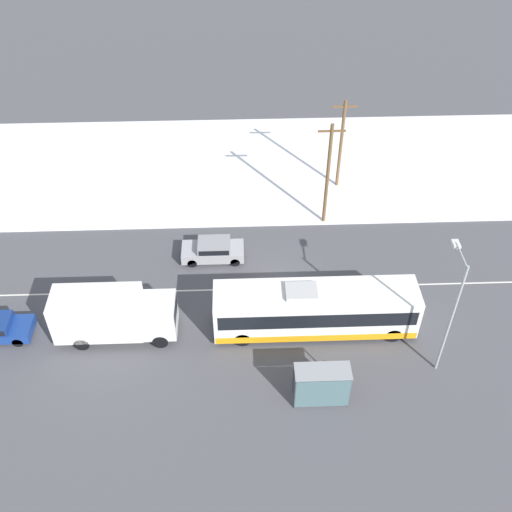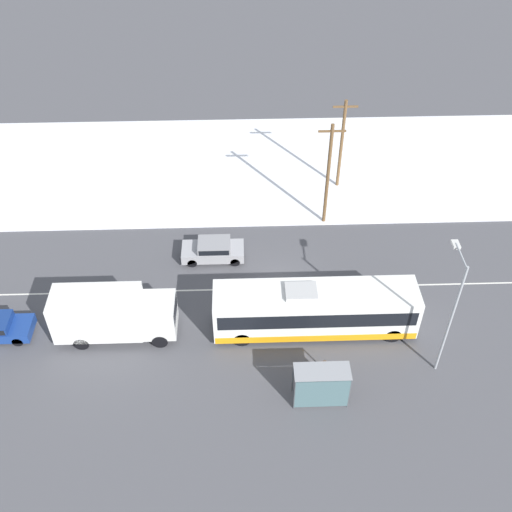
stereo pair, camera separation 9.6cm
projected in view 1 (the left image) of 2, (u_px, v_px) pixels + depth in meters
ground_plane at (278, 288)px, 38.22m from camera, size 120.00×120.00×0.00m
snow_lot at (267, 166)px, 48.51m from camera, size 80.00×15.21×0.12m
lane_marking_center at (278, 288)px, 38.22m from camera, size 60.00×0.12×0.00m
city_bus at (315, 310)px, 34.70m from camera, size 11.76×2.57×3.23m
box_truck at (112, 314)px, 34.20m from camera, size 6.97×2.30×3.20m
sedan_car at (213, 249)px, 39.86m from camera, size 4.13×1.80×1.38m
pedestrian_at_stop at (325, 368)px, 32.23m from camera, size 0.61×0.27×1.68m
bus_shelter at (323, 384)px, 30.72m from camera, size 2.91×1.20×2.40m
streetlamp at (452, 303)px, 30.61m from camera, size 0.36×2.25×7.78m
utility_pole_roadside at (328, 174)px, 40.49m from camera, size 1.80×0.24×7.94m
utility_pole_snowlot at (341, 143)px, 44.03m from camera, size 1.80×0.24×7.29m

